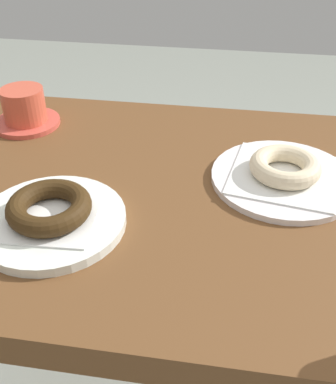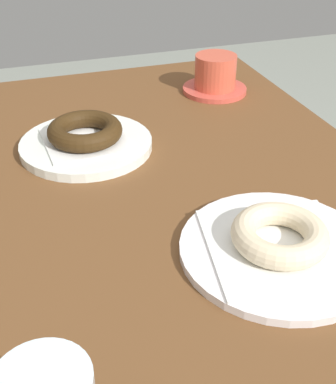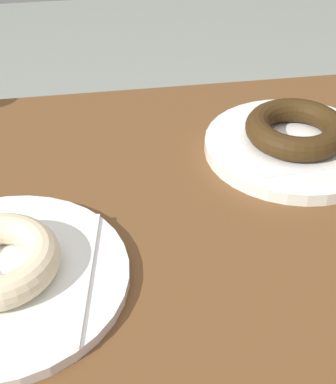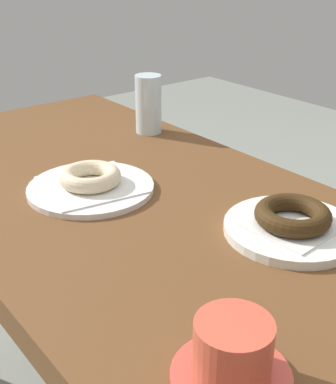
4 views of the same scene
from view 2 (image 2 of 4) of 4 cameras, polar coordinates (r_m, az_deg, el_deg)
name	(u,v)px [view 2 (image 2 of 4)]	position (r m, az deg, el deg)	size (l,w,h in m)	color
table	(217,297)	(0.71, 5.54, -11.61)	(1.27, 0.63, 0.76)	brown
plate_sugar_ring	(277,250)	(0.63, 12.12, -6.33)	(0.24, 0.24, 0.01)	white
napkin_sugar_ring	(278,245)	(0.62, 12.20, -5.84)	(0.17, 0.17, 0.00)	white
donut_sugar_ring	(280,235)	(0.61, 12.37, -4.67)	(0.11, 0.11, 0.03)	beige
plate_chocolate_ring	(86,145)	(0.84, -9.12, 5.25)	(0.21, 0.21, 0.01)	white
napkin_chocolate_ring	(86,140)	(0.84, -9.17, 5.79)	(0.13, 0.13, 0.00)	white
donut_chocolate_ring	(85,131)	(0.83, -9.27, 6.78)	(0.12, 0.12, 0.03)	#36230E
coffee_cup	(215,76)	(1.05, 5.31, 12.82)	(0.13, 0.13, 0.08)	#CF4E3F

